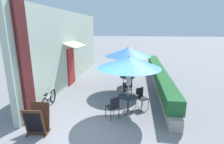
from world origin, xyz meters
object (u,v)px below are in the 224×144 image
object	(u,v)px
seated_patron_mid_left	(127,74)
coffee_cup_mid	(125,75)
patio_umbrella_mid	(128,52)
cafe_chair_mid_left	(125,77)
cafe_chair_near_left	(141,96)
patio_table_mid	(127,80)
bicycle_leaning	(49,100)
seated_patron_mid_right	(127,82)
cafe_chair_mid_right	(129,85)
patio_table_near	(128,101)
menu_board	(37,120)
patio_umbrella_near	(129,62)
cafe_chair_near_right	(113,106)

from	to	relation	value
seated_patron_mid_left	coffee_cup_mid	bearing A→B (deg)	-13.27
patio_umbrella_mid	cafe_chair_mid_left	xyz separation A→B (m)	(-0.15, 0.73, -1.56)
cafe_chair_near_left	seated_patron_mid_left	bearing A→B (deg)	-115.59
cafe_chair_mid_left	coffee_cup_mid	world-z (taller)	cafe_chair_mid_left
coffee_cup_mid	patio_table_mid	bearing A→B (deg)	-41.87
patio_umbrella_mid	bicycle_leaning	bearing A→B (deg)	-139.93
seated_patron_mid_left	seated_patron_mid_right	bearing A→B (deg)	-2.74
cafe_chair_near_left	coffee_cup_mid	xyz separation A→B (m)	(-0.81, 2.27, 0.25)
patio_table_mid	bicycle_leaning	xyz separation A→B (m)	(-3.17, -2.66, -0.20)
bicycle_leaning	patio_umbrella_mid	bearing A→B (deg)	32.38
cafe_chair_near_left	patio_table_mid	size ratio (longest dim) A/B	1.09
seated_patron_mid_left	cafe_chair_near_left	bearing A→B (deg)	8.48
cafe_chair_mid_left	seated_patron_mid_right	bearing A→B (deg)	1.59
cafe_chair_mid_left	cafe_chair_mid_right	bearing A→B (deg)	5.91
patio_table_near	seated_patron_mid_right	bearing A→B (deg)	93.95
patio_table_mid	bicycle_leaning	distance (m)	4.14
patio_umbrella_mid	menu_board	bearing A→B (deg)	-120.56
cafe_chair_mid_left	seated_patron_mid_left	distance (m)	0.20
cafe_chair_mid_left	bicycle_leaning	xyz separation A→B (m)	(-3.02, -3.39, -0.18)
cafe_chair_mid_right	menu_board	bearing A→B (deg)	137.67
patio_umbrella_mid	menu_board	xyz separation A→B (m)	(-2.63, -4.46, -1.60)
patio_table_mid	seated_patron_mid_left	distance (m)	0.76
cafe_chair_mid_left	coffee_cup_mid	xyz separation A→B (m)	(0.03, -0.62, 0.25)
patio_umbrella_mid	menu_board	world-z (taller)	patio_umbrella_mid
cafe_chair_near_left	bicycle_leaning	distance (m)	3.90
cafe_chair_near_left	cafe_chair_mid_left	size ratio (longest dim) A/B	1.00
patio_umbrella_near	coffee_cup_mid	distance (m)	3.10
seated_patron_mid_left	patio_table_near	bearing A→B (deg)	-2.14
patio_table_near	bicycle_leaning	bearing A→B (deg)	179.58
patio_table_near	cafe_chair_mid_right	xyz separation A→B (m)	(-0.02, 1.96, -0.01)
cafe_chair_mid_left	menu_board	size ratio (longest dim) A/B	0.91
cafe_chair_near_right	seated_patron_mid_right	bearing A→B (deg)	41.48
patio_table_near	patio_umbrella_near	bearing A→B (deg)	45.00
patio_table_near	cafe_chair_near_left	distance (m)	0.74
seated_patron_mid_left	seated_patron_mid_right	world-z (taller)	same
patio_table_near	cafe_chair_mid_right	bearing A→B (deg)	90.68
seated_patron_mid_left	patio_umbrella_mid	bearing A→B (deg)	-2.74
patio_umbrella_near	seated_patron_mid_right	distance (m)	2.40
patio_table_mid	seated_patron_mid_left	xyz separation A→B (m)	(-0.04, 0.74, 0.16)
cafe_chair_mid_left	menu_board	world-z (taller)	menu_board
cafe_chair_near_right	coffee_cup_mid	world-z (taller)	cafe_chair_near_right
bicycle_leaning	cafe_chair_near_left	bearing A→B (deg)	-0.22
patio_umbrella_near	menu_board	world-z (taller)	patio_umbrella_near
cafe_chair_mid_right	cafe_chair_near_right	bearing A→B (deg)	163.10
cafe_chair_near_right	patio_table_mid	world-z (taller)	cafe_chair_near_right
coffee_cup_mid	cafe_chair_near_right	bearing A→B (deg)	-93.88
coffee_cup_mid	bicycle_leaning	size ratio (longest dim) A/B	0.06
bicycle_leaning	seated_patron_mid_left	bearing A→B (deg)	39.70
cafe_chair_near_left	cafe_chair_near_right	xyz separation A→B (m)	(-1.04, -1.06, 0.00)
patio_umbrella_near	cafe_chair_near_right	xyz separation A→B (m)	(-0.52, -0.53, -1.56)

